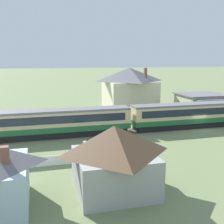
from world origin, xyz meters
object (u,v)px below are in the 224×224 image
at_px(parked_car_white, 95,147).
at_px(station_house_grey_roof, 129,89).
at_px(station_building, 201,104).
at_px(passenger_train, 132,117).
at_px(cottage_brown_roof, 114,158).

bearing_deg(parked_car_white, station_house_grey_roof, -30.68).
bearing_deg(station_building, passenger_train, -152.32).
distance_m(station_building, parked_car_white, 30.91).
xyz_separation_m(station_building, parked_car_white, (-25.43, -17.52, -1.45)).
xyz_separation_m(passenger_train, station_house_grey_roof, (5.36, 16.85, 2.53)).
distance_m(passenger_train, parked_car_white, 11.07).
relative_size(cottage_brown_roof, parked_car_white, 1.40).
relative_size(passenger_train, cottage_brown_roof, 13.28).
distance_m(station_building, cottage_brown_roof, 37.96).
height_order(station_house_grey_roof, cottage_brown_roof, station_house_grey_roof).
relative_size(passenger_train, station_building, 9.88).
bearing_deg(passenger_train, parked_car_white, -132.58).
height_order(passenger_train, station_building, station_building).
distance_m(station_house_grey_roof, parked_car_white, 28.29).
height_order(station_building, station_house_grey_roof, station_house_grey_roof).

